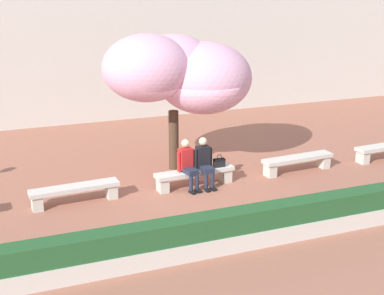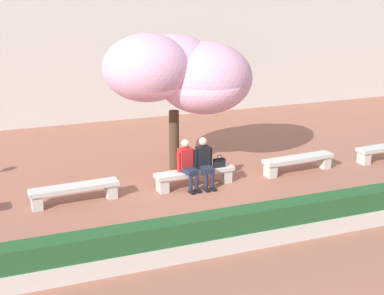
{
  "view_description": "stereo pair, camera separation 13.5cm",
  "coord_description": "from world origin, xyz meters",
  "px_view_note": "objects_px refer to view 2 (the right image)",
  "views": [
    {
      "loc": [
        -4.75,
        -12.06,
        5.13
      ],
      "look_at": [
        0.0,
        0.2,
        1.0
      ],
      "focal_mm": 50.0,
      "sensor_mm": 36.0,
      "label": 1
    },
    {
      "loc": [
        -4.62,
        -12.1,
        5.13
      ],
      "look_at": [
        0.0,
        0.2,
        1.0
      ],
      "focal_mm": 50.0,
      "sensor_mm": 36.0,
      "label": 2
    }
  ],
  "objects_px": {
    "person_seated_left": "(187,163)",
    "cherry_tree_main": "(179,72)",
    "stone_bench_near_west": "(75,191)",
    "handbag": "(219,162)",
    "stone_bench_center": "(195,175)",
    "person_seated_right": "(204,160)",
    "stone_bench_near_east": "(298,161)"
  },
  "relations": [
    {
      "from": "person_seated_left",
      "to": "person_seated_right",
      "type": "relative_size",
      "value": 1.0
    },
    {
      "from": "person_seated_left",
      "to": "person_seated_right",
      "type": "height_order",
      "value": "same"
    },
    {
      "from": "person_seated_left",
      "to": "handbag",
      "type": "bearing_deg",
      "value": 3.57
    },
    {
      "from": "stone_bench_center",
      "to": "handbag",
      "type": "relative_size",
      "value": 6.33
    },
    {
      "from": "stone_bench_center",
      "to": "cherry_tree_main",
      "type": "relative_size",
      "value": 0.53
    },
    {
      "from": "cherry_tree_main",
      "to": "handbag",
      "type": "bearing_deg",
      "value": -63.96
    },
    {
      "from": "handbag",
      "to": "cherry_tree_main",
      "type": "distance_m",
      "value": 2.63
    },
    {
      "from": "stone_bench_center",
      "to": "person_seated_left",
      "type": "distance_m",
      "value": 0.45
    },
    {
      "from": "stone_bench_near_west",
      "to": "handbag",
      "type": "distance_m",
      "value": 3.78
    },
    {
      "from": "person_seated_left",
      "to": "handbag",
      "type": "distance_m",
      "value": 0.92
    },
    {
      "from": "person_seated_left",
      "to": "person_seated_right",
      "type": "distance_m",
      "value": 0.47
    },
    {
      "from": "person_seated_left",
      "to": "cherry_tree_main",
      "type": "height_order",
      "value": "cherry_tree_main"
    },
    {
      "from": "stone_bench_center",
      "to": "handbag",
      "type": "distance_m",
      "value": 0.74
    },
    {
      "from": "stone_bench_near_west",
      "to": "stone_bench_center",
      "type": "bearing_deg",
      "value": 0.0
    },
    {
      "from": "stone_bench_near_west",
      "to": "stone_bench_near_east",
      "type": "relative_size",
      "value": 1.0
    },
    {
      "from": "stone_bench_near_west",
      "to": "person_seated_left",
      "type": "height_order",
      "value": "person_seated_left"
    },
    {
      "from": "stone_bench_near_west",
      "to": "person_seated_right",
      "type": "relative_size",
      "value": 1.66
    },
    {
      "from": "stone_bench_near_east",
      "to": "person_seated_right",
      "type": "distance_m",
      "value": 2.86
    },
    {
      "from": "stone_bench_near_west",
      "to": "handbag",
      "type": "xyz_separation_m",
      "value": [
        3.77,
        0.0,
        0.27
      ]
    },
    {
      "from": "stone_bench_near_west",
      "to": "cherry_tree_main",
      "type": "xyz_separation_m",
      "value": [
        3.13,
        1.31,
        2.47
      ]
    },
    {
      "from": "handbag",
      "to": "stone_bench_near_west",
      "type": "bearing_deg",
      "value": -179.93
    },
    {
      "from": "person_seated_right",
      "to": "cherry_tree_main",
      "type": "xyz_separation_m",
      "value": [
        -0.19,
        1.36,
        2.08
      ]
    },
    {
      "from": "stone_bench_near_west",
      "to": "handbag",
      "type": "bearing_deg",
      "value": 0.07
    },
    {
      "from": "person_seated_right",
      "to": "cherry_tree_main",
      "type": "bearing_deg",
      "value": 97.94
    },
    {
      "from": "stone_bench_center",
      "to": "stone_bench_near_east",
      "type": "xyz_separation_m",
      "value": [
        3.08,
        0.0,
        0.0
      ]
    },
    {
      "from": "stone_bench_center",
      "to": "stone_bench_near_west",
      "type": "bearing_deg",
      "value": 180.0
    },
    {
      "from": "stone_bench_near_east",
      "to": "handbag",
      "type": "height_order",
      "value": "handbag"
    },
    {
      "from": "stone_bench_center",
      "to": "person_seated_left",
      "type": "relative_size",
      "value": 1.66
    },
    {
      "from": "stone_bench_near_east",
      "to": "cherry_tree_main",
      "type": "bearing_deg",
      "value": 156.66
    },
    {
      "from": "stone_bench_center",
      "to": "person_seated_right",
      "type": "height_order",
      "value": "person_seated_right"
    },
    {
      "from": "stone_bench_near_west",
      "to": "person_seated_right",
      "type": "xyz_separation_m",
      "value": [
        3.32,
        -0.05,
        0.39
      ]
    },
    {
      "from": "person_seated_left",
      "to": "stone_bench_center",
      "type": "bearing_deg",
      "value": 13.11
    }
  ]
}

